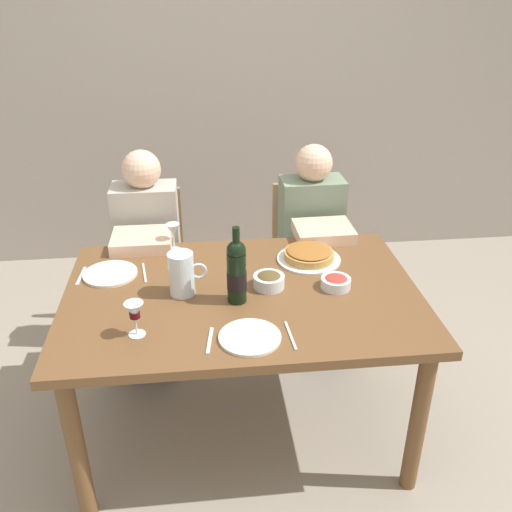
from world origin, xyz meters
TOP-DOWN VIEW (x-y plane):
  - ground_plane at (0.00, 0.00)m, footprint 8.00×8.00m
  - back_wall at (0.00, 1.94)m, footprint 8.00×0.10m
  - dining_table at (0.00, 0.00)m, footprint 1.50×1.00m
  - wine_bottle at (-0.03, -0.07)m, footprint 0.08×0.08m
  - water_pitcher at (-0.25, 0.01)m, footprint 0.16×0.11m
  - baked_tart at (0.33, 0.25)m, footprint 0.30×0.30m
  - salad_bowl at (0.40, -0.01)m, footprint 0.13×0.13m
  - olive_bowl at (0.12, 0.02)m, footprint 0.13×0.13m
  - wine_glass_left_diner at (-0.42, -0.27)m, footprint 0.07×0.07m
  - wine_glass_right_diner at (-0.29, 0.42)m, footprint 0.07×0.07m
  - dinner_plate_left_setting at (0.00, -0.34)m, footprint 0.23×0.23m
  - dinner_plate_right_setting at (-0.57, 0.21)m, footprint 0.24×0.24m
  - fork_left_setting at (-0.15, -0.34)m, footprint 0.04×0.16m
  - knife_left_setting at (0.15, -0.34)m, footprint 0.02×0.18m
  - knife_right_setting at (-0.42, 0.21)m, footprint 0.04×0.18m
  - spoon_right_setting at (-0.70, 0.21)m, footprint 0.02×0.16m
  - chair_left at (-0.45, 0.88)m, footprint 0.40×0.40m
  - diner_left at (-0.45, 0.65)m, footprint 0.34×0.50m
  - chair_right at (0.45, 0.89)m, footprint 0.41×0.41m
  - diner_right at (0.45, 0.65)m, footprint 0.34×0.51m

SIDE VIEW (x-z plane):
  - ground_plane at x=0.00m, z-range 0.00..0.00m
  - chair_left at x=-0.45m, z-range 0.06..0.93m
  - chair_right at x=0.45m, z-range 0.06..0.93m
  - diner_left at x=-0.45m, z-range 0.04..1.20m
  - diner_right at x=0.45m, z-range 0.04..1.20m
  - dining_table at x=0.00m, z-range 0.29..1.05m
  - fork_left_setting at x=-0.15m, z-range 0.76..0.76m
  - knife_left_setting at x=0.15m, z-range 0.76..0.76m
  - knife_right_setting at x=-0.42m, z-range 0.76..0.76m
  - spoon_right_setting at x=-0.70m, z-range 0.76..0.76m
  - dinner_plate_left_setting at x=0.00m, z-range 0.76..0.77m
  - dinner_plate_right_setting at x=-0.57m, z-range 0.76..0.77m
  - salad_bowl at x=0.40m, z-range 0.76..0.81m
  - baked_tart at x=0.33m, z-range 0.76..0.82m
  - olive_bowl at x=0.12m, z-range 0.76..0.83m
  - water_pitcher at x=-0.25m, z-range 0.75..0.94m
  - wine_glass_right_diner at x=-0.29m, z-range 0.79..0.93m
  - wine_glass_left_diner at x=-0.42m, z-range 0.79..0.93m
  - wine_bottle at x=-0.03m, z-range 0.73..1.06m
  - back_wall at x=0.00m, z-range 0.00..2.80m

